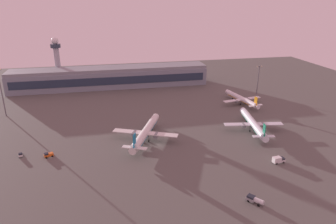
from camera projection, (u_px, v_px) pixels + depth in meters
ground_plane at (158, 146)px, 154.40m from camera, size 416.00×416.00×0.00m
terminal_building at (111, 77)px, 253.01m from camera, size 159.11×22.40×16.40m
control_tower at (57, 58)px, 251.45m from camera, size 8.00×8.00×40.04m
airplane_mid_apron at (253, 124)px, 170.75m from camera, size 32.95×42.14×10.84m
airplane_taxiway_distant at (145, 132)px, 159.17m from camera, size 33.31×42.17×11.44m
airplane_far_stand at (242, 99)px, 213.26m from camera, size 29.21×37.34×9.61m
baggage_tractor at (48, 155)px, 142.97m from camera, size 4.56×3.23×2.25m
catering_truck at (278, 160)px, 137.76m from camera, size 5.88×2.98×3.05m
fuel_truck at (255, 200)px, 111.09m from camera, size 5.55×6.25×2.35m
pushback_tug at (21, 155)px, 143.09m from camera, size 2.36×3.36×2.05m
apron_light_east at (1, 90)px, 187.04m from camera, size 4.80×0.90×30.39m
apron_light_central at (258, 78)px, 232.37m from camera, size 4.80×0.90×22.10m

